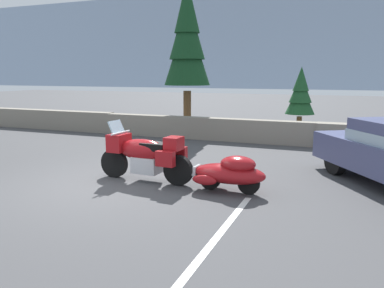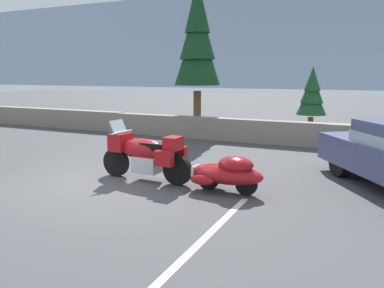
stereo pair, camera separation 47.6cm
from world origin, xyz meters
TOP-DOWN VIEW (x-y plane):
  - ground_plane at (0.00, 0.00)m, footprint 80.00×80.00m
  - stone_guard_wall at (0.30, 6.44)m, footprint 24.00×0.60m
  - distant_ridgeline at (0.00, 96.45)m, footprint 240.00×80.00m
  - touring_motorcycle at (0.74, 0.63)m, footprint 2.31×0.79m
  - car_shaped_trailer at (2.73, 0.55)m, footprint 2.21×0.80m
  - pine_tree_tall at (-1.00, 7.34)m, footprint 1.79×1.79m
  - pine_tree_secondary at (3.21, 8.42)m, footprint 1.11×1.11m
  - parking_stripe_marker at (3.18, -1.50)m, footprint 0.12×3.60m

SIDE VIEW (x-z plane):
  - ground_plane at x=0.00m, z-range 0.00..0.00m
  - parking_stripe_marker at x=3.18m, z-range 0.00..0.01m
  - stone_guard_wall at x=0.30m, z-range -0.01..0.82m
  - car_shaped_trailer at x=2.73m, z-range 0.03..0.79m
  - touring_motorcycle at x=0.74m, z-range -0.04..1.29m
  - pine_tree_secondary at x=3.21m, z-range 0.33..2.99m
  - pine_tree_tall at x=-1.00m, z-range 0.75..6.71m
  - distant_ridgeline at x=0.00m, z-range 0.00..16.00m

